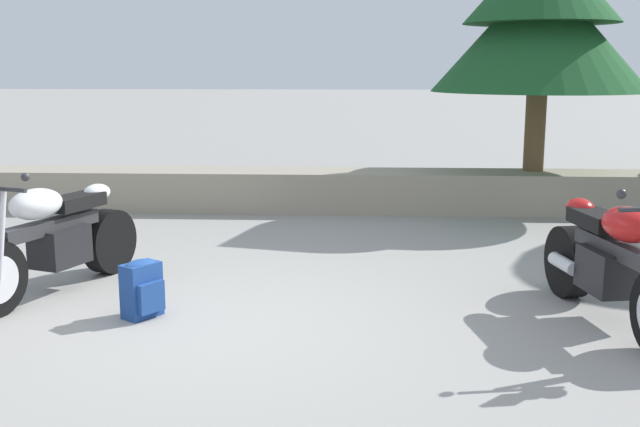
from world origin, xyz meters
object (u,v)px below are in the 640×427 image
motorcycle_red_centre (613,264)px  pine_tree_far_left (541,16)px  motorcycle_white_near_left (53,239)px  rider_backpack (142,287)px

motorcycle_red_centre → pine_tree_far_left: 5.31m
pine_tree_far_left → motorcycle_white_near_left: bearing=-140.1°
pine_tree_far_left → motorcycle_red_centre: bearing=-95.5°
motorcycle_red_centre → pine_tree_far_left: size_ratio=0.65×
motorcycle_red_centre → pine_tree_far_left: pine_tree_far_left is taller
motorcycle_white_near_left → pine_tree_far_left: pine_tree_far_left is taller
motorcycle_white_near_left → pine_tree_far_left: size_ratio=0.63×
pine_tree_far_left → rider_backpack: bearing=-130.5°
motorcycle_red_centre → rider_backpack: 3.68m
motorcycle_red_centre → pine_tree_far_left: (0.46, 4.84, 2.14)m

